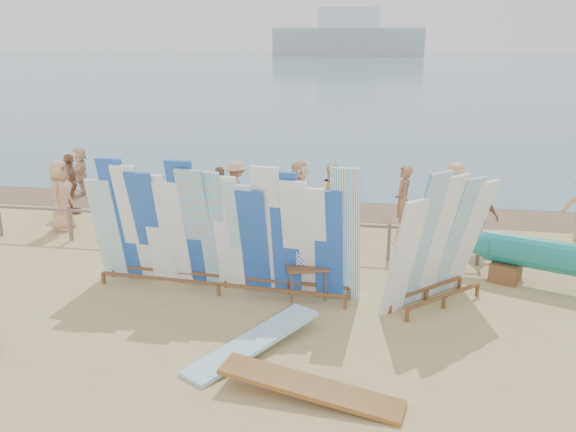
% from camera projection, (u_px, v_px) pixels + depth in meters
% --- Properties ---
extents(ground, '(160.00, 160.00, 0.00)m').
position_uv_depth(ground, '(180.00, 299.00, 12.06)').
color(ground, tan).
rests_on(ground, ground).
extents(ocean, '(320.00, 240.00, 0.02)m').
position_uv_depth(ocean, '(382.00, 62.00, 132.98)').
color(ocean, '#476C7F').
rests_on(ocean, ground).
extents(wet_sand_strip, '(40.00, 2.60, 0.01)m').
position_uv_depth(wet_sand_strip, '(261.00, 205.00, 18.86)').
color(wet_sand_strip, brown).
rests_on(wet_sand_strip, ground).
extents(distant_ship, '(45.00, 8.00, 14.00)m').
position_uv_depth(distant_ship, '(348.00, 38.00, 182.67)').
color(distant_ship, '#999EA3').
rests_on(distant_ship, ocean).
extents(fence, '(12.08, 0.08, 0.90)m').
position_uv_depth(fence, '(222.00, 225.00, 14.71)').
color(fence, '#766459').
rests_on(fence, ground).
extents(main_surfboard_rack, '(5.57, 1.04, 2.77)m').
position_uv_depth(main_surfboard_rack, '(221.00, 234.00, 12.08)').
color(main_surfboard_rack, brown).
rests_on(main_surfboard_rack, ground).
extents(side_surfboard_rack, '(2.15, 2.18, 2.74)m').
position_uv_depth(side_surfboard_rack, '(439.00, 244.00, 11.48)').
color(side_surfboard_rack, brown).
rests_on(side_surfboard_rack, ground).
extents(vendor_table, '(0.95, 0.80, 1.08)m').
position_uv_depth(vendor_table, '(307.00, 281.00, 12.04)').
color(vendor_table, brown).
rests_on(vendor_table, ground).
extents(flat_board_b, '(1.91, 2.58, 0.30)m').
position_uv_depth(flat_board_b, '(254.00, 350.00, 10.08)').
color(flat_board_b, '#88C4DA').
rests_on(flat_board_b, ground).
extents(flat_board_c, '(2.75, 0.98, 0.34)m').
position_uv_depth(flat_board_c, '(310.00, 398.00, 8.75)').
color(flat_board_c, brown).
rests_on(flat_board_c, ground).
extents(beach_chair_left, '(0.81, 0.82, 0.95)m').
position_uv_depth(beach_chair_left, '(230.00, 226.00, 15.84)').
color(beach_chair_left, '#B0121C').
rests_on(beach_chair_left, ground).
extents(beach_chair_right, '(0.63, 0.64, 0.78)m').
position_uv_depth(beach_chair_right, '(268.00, 234.00, 15.31)').
color(beach_chair_right, '#B0121C').
rests_on(beach_chair_right, ground).
extents(stroller, '(0.60, 0.85, 1.15)m').
position_uv_depth(stroller, '(279.00, 222.00, 15.56)').
color(stroller, '#B0121C').
rests_on(stroller, ground).
extents(beachgoer_9, '(1.08, 1.16, 1.74)m').
position_uv_depth(beachgoer_9, '(454.00, 194.00, 16.65)').
color(beachgoer_9, tan).
rests_on(beachgoer_9, ground).
extents(beachgoer_5, '(0.72, 1.64, 1.71)m').
position_uv_depth(beachgoer_5, '(299.00, 190.00, 17.15)').
color(beachgoer_5, beige).
rests_on(beachgoer_5, ground).
extents(beachgoer_2, '(0.95, 0.64, 1.79)m').
position_uv_depth(beachgoer_2, '(123.00, 195.00, 16.42)').
color(beachgoer_2, beige).
rests_on(beachgoer_2, ground).
extents(beachgoer_3, '(1.07, 1.05, 1.64)m').
position_uv_depth(beachgoer_3, '(237.00, 190.00, 17.37)').
color(beachgoer_3, tan).
rests_on(beachgoer_3, ground).
extents(beachgoer_8, '(0.98, 0.73, 1.81)m').
position_uv_depth(beachgoer_8, '(334.00, 197.00, 16.22)').
color(beachgoer_8, beige).
rests_on(beachgoer_8, ground).
extents(beachgoer_10, '(1.08, 0.71, 1.70)m').
position_uv_depth(beachgoer_10, '(477.00, 217.00, 14.60)').
color(beachgoer_10, '#8C6042').
rests_on(beachgoer_10, ground).
extents(beachgoer_7, '(0.43, 0.71, 1.85)m').
position_uv_depth(beachgoer_7, '(403.00, 201.00, 15.76)').
color(beachgoer_7, '#8C6042').
rests_on(beachgoer_7, ground).
extents(beachgoer_11, '(0.87, 1.53, 1.57)m').
position_uv_depth(beachgoer_11, '(81.00, 171.00, 19.97)').
color(beachgoer_11, beige).
rests_on(beachgoer_11, ground).
extents(beachgoer_extra_1, '(0.91, 1.13, 1.77)m').
position_uv_depth(beachgoer_extra_1, '(71.00, 184.00, 17.76)').
color(beachgoer_extra_1, '#8C6042').
rests_on(beachgoer_extra_1, ground).
extents(beachgoer_0, '(0.55, 0.97, 1.89)m').
position_uv_depth(beachgoer_0, '(61.00, 195.00, 16.22)').
color(beachgoer_0, tan).
rests_on(beachgoer_0, ground).
extents(beachgoer_4, '(0.62, 1.04, 1.66)m').
position_uv_depth(beachgoer_4, '(220.00, 197.00, 16.56)').
color(beachgoer_4, '#8C6042').
rests_on(beachgoer_4, ground).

